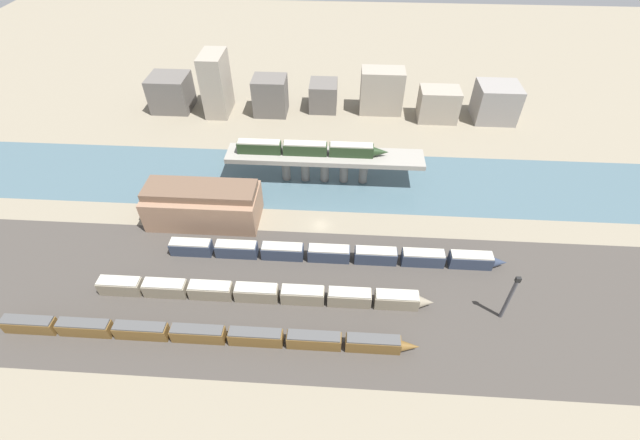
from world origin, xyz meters
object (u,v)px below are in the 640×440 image
(train_on_bridge, at_px, (311,149))
(warehouse_building, at_px, (203,204))
(signal_tower, at_px, (509,298))
(train_yard_near, at_px, (204,334))
(train_yard_far, at_px, (334,254))
(train_yard_mid, at_px, (262,293))

(train_on_bridge, relative_size, warehouse_building, 1.47)
(train_on_bridge, height_order, signal_tower, signal_tower)
(train_on_bridge, xyz_separation_m, signal_tower, (45.23, -46.69, -4.40))
(train_yard_near, relative_size, warehouse_building, 2.95)
(train_yard_far, height_order, warehouse_building, warehouse_building)
(train_yard_far, bearing_deg, signal_tower, -21.39)
(train_yard_near, relative_size, train_yard_mid, 1.15)
(train_yard_near, height_order, train_yard_far, train_yard_far)
(train_yard_mid, relative_size, warehouse_building, 2.56)
(train_on_bridge, distance_m, warehouse_building, 33.93)
(train_yard_mid, height_order, signal_tower, signal_tower)
(train_on_bridge, distance_m, train_yard_near, 59.76)
(train_yard_mid, distance_m, warehouse_building, 32.54)
(train_yard_near, distance_m, warehouse_building, 38.25)
(train_yard_far, xyz_separation_m, warehouse_building, (-35.39, 12.80, 3.25))
(signal_tower, bearing_deg, warehouse_building, 159.34)
(train_yard_near, height_order, signal_tower, signal_tower)
(train_yard_far, bearing_deg, warehouse_building, 160.12)
(signal_tower, bearing_deg, train_on_bridge, 134.09)
(train_on_bridge, relative_size, signal_tower, 3.32)
(train_yard_far, relative_size, signal_tower, 6.29)
(train_on_bridge, relative_size, train_yard_mid, 0.58)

